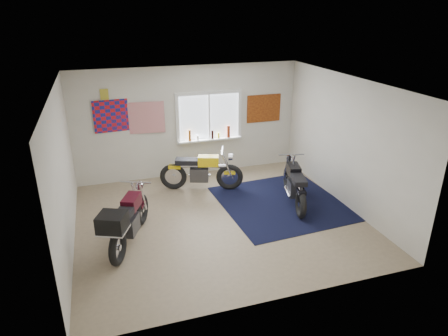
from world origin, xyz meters
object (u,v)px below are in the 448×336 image
object	(u,v)px
yellow_triumph	(201,172)
navy_rug	(281,203)
black_chrome_bike	(294,185)
maroon_tourer	(127,221)

from	to	relation	value
yellow_triumph	navy_rug	bearing A→B (deg)	-21.17
black_chrome_bike	maroon_tourer	distance (m)	3.62
yellow_triumph	black_chrome_bike	distance (m)	2.15
yellow_triumph	black_chrome_bike	world-z (taller)	yellow_triumph
black_chrome_bike	maroon_tourer	size ratio (longest dim) A/B	0.99
yellow_triumph	maroon_tourer	distance (m)	2.67
black_chrome_bike	navy_rug	bearing A→B (deg)	92.63
navy_rug	yellow_triumph	world-z (taller)	yellow_triumph
maroon_tourer	yellow_triumph	bearing A→B (deg)	-19.95
navy_rug	yellow_triumph	distance (m)	1.97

